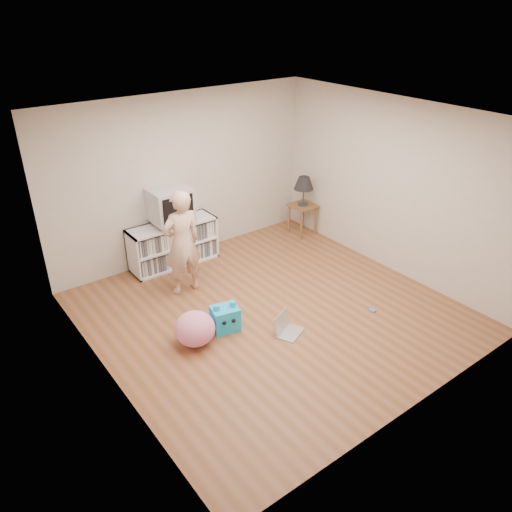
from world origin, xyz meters
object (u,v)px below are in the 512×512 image
object	(u,v)px
dvd_deck	(171,221)
crt_tv	(170,204)
side_table	(302,212)
table_lamp	(304,184)
laptop	(286,328)
plush_blue	(225,318)
media_unit	(173,243)
person	(182,243)
plush_pink	(195,329)

from	to	relation	value
dvd_deck	crt_tv	bearing A→B (deg)	-90.00
side_table	table_lamp	bearing A→B (deg)	0.00
dvd_deck	laptop	distance (m)	2.58
crt_tv	side_table	xyz separation A→B (m)	(2.38, -0.37, -0.60)
crt_tv	plush_blue	distance (m)	2.15
media_unit	side_table	distance (m)	2.41
side_table	person	xyz separation A→B (m)	(-2.65, -0.45, 0.35)
person	media_unit	bearing A→B (deg)	-105.53
laptop	dvd_deck	bearing A→B (deg)	72.24
table_lamp	person	bearing A→B (deg)	-170.28
person	dvd_deck	bearing A→B (deg)	-105.85
media_unit	plush_blue	size ratio (longest dim) A/B	3.57
table_lamp	laptop	distance (m)	3.12
media_unit	laptop	world-z (taller)	media_unit
media_unit	person	world-z (taller)	person
plush_pink	plush_blue	bearing A→B (deg)	2.69
dvd_deck	table_lamp	size ratio (longest dim) A/B	0.87
laptop	plush_pink	xyz separation A→B (m)	(-1.04, 0.50, 0.15)
crt_tv	plush_pink	bearing A→B (deg)	-111.84
media_unit	dvd_deck	size ratio (longest dim) A/B	3.11
person	plush_blue	world-z (taller)	person
media_unit	table_lamp	world-z (taller)	table_lamp
crt_tv	plush_pink	world-z (taller)	crt_tv
side_table	person	size ratio (longest dim) A/B	0.36
crt_tv	table_lamp	size ratio (longest dim) A/B	1.17
plush_blue	plush_pink	size ratio (longest dim) A/B	0.78
person	laptop	distance (m)	1.87
dvd_deck	plush_blue	bearing A→B (deg)	-99.64
media_unit	plush_pink	size ratio (longest dim) A/B	2.79
person	plush_pink	distance (m)	1.38
media_unit	crt_tv	xyz separation A→B (m)	(0.00, -0.02, 0.67)
person	plush_pink	bearing A→B (deg)	68.68
media_unit	laptop	xyz separation A→B (m)	(0.25, -2.49, -0.28)
table_lamp	laptop	size ratio (longest dim) A/B	1.17
dvd_deck	side_table	size ratio (longest dim) A/B	0.82
side_table	plush_pink	world-z (taller)	side_table
table_lamp	person	size ratio (longest dim) A/B	0.33
media_unit	dvd_deck	xyz separation A→B (m)	(0.00, -0.02, 0.39)
dvd_deck	media_unit	bearing A→B (deg)	90.00
dvd_deck	side_table	bearing A→B (deg)	-8.85
side_table	plush_pink	distance (m)	3.56
laptop	media_unit	bearing A→B (deg)	72.20
dvd_deck	plush_pink	bearing A→B (deg)	-111.80
plush_blue	plush_pink	xyz separation A→B (m)	(-0.46, -0.02, 0.05)
media_unit	laptop	distance (m)	2.52
crt_tv	plush_blue	size ratio (longest dim) A/B	1.53
crt_tv	plush_blue	bearing A→B (deg)	-99.65
side_table	plush_blue	xyz separation A→B (m)	(-2.71, -1.58, -0.25)
media_unit	plush_pink	distance (m)	2.15
crt_tv	media_unit	bearing A→B (deg)	90.00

